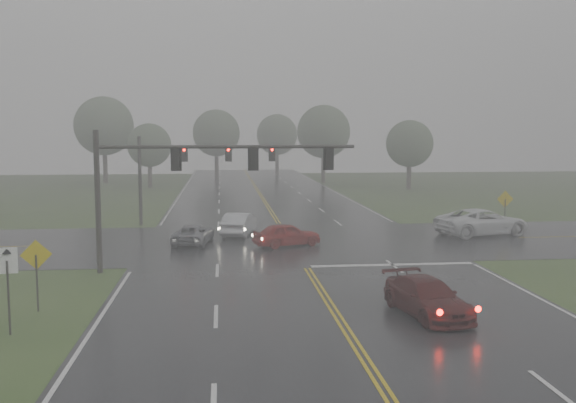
{
  "coord_description": "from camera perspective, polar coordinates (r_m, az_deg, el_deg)",
  "views": [
    {
      "loc": [
        -4.24,
        -17.42,
        6.83
      ],
      "look_at": [
        -0.76,
        16.0,
        3.2
      ],
      "focal_mm": 40.0,
      "sensor_mm": 36.0,
      "label": 1
    }
  ],
  "objects": [
    {
      "name": "tree_nw_a",
      "position": [
        81.49,
        -12.23,
        4.9
      ],
      "size": [
        5.43,
        5.43,
        7.97
      ],
      "color": "#342822",
      "rests_on": "ground"
    },
    {
      "name": "main_road",
      "position": [
        38.28,
        0.51,
        -4.12
      ],
      "size": [
        18.0,
        160.0,
        0.02
      ],
      "primitive_type": "cube",
      "color": "black",
      "rests_on": "ground"
    },
    {
      "name": "stop_bar",
      "position": [
        33.7,
        9.26,
        -5.61
      ],
      "size": [
        8.5,
        0.5,
        0.01
      ],
      "primitive_type": "cube",
      "color": "#BEBEBE",
      "rests_on": "ground"
    },
    {
      "name": "sign_diamond_west",
      "position": [
        26.31,
        -21.46,
        -5.13
      ],
      "size": [
        1.13,
        0.31,
        2.78
      ],
      "rotation": [
        0.0,
        0.0,
        0.23
      ],
      "color": "black",
      "rests_on": "ground"
    },
    {
      "name": "tree_e_near",
      "position": [
        78.73,
        10.75,
        5.06
      ],
      "size": [
        5.66,
        5.66,
        8.32
      ],
      "color": "#342822",
      "rests_on": "ground"
    },
    {
      "name": "signal_gantry_near",
      "position": [
        31.7,
        -9.65,
        2.57
      ],
      "size": [
        12.69,
        0.3,
        6.95
      ],
      "color": "black",
      "rests_on": "ground"
    },
    {
      "name": "sign_diamond_east",
      "position": [
        46.73,
        18.73,
        -0.21
      ],
      "size": [
        1.18,
        0.1,
        2.83
      ],
      "rotation": [
        0.0,
        0.0,
        0.02
      ],
      "color": "black",
      "rests_on": "ground"
    },
    {
      "name": "signal_gantry_far",
      "position": [
        47.97,
        -9.09,
        3.4
      ],
      "size": [
        10.95,
        0.33,
        6.56
      ],
      "color": "black",
      "rests_on": "ground"
    },
    {
      "name": "sedan_silver",
      "position": [
        42.9,
        -4.36,
        -3.02
      ],
      "size": [
        2.66,
        4.84,
        1.51
      ],
      "primitive_type": "imported",
      "rotation": [
        0.0,
        0.0,
        2.9
      ],
      "color": "#B5B8BD",
      "rests_on": "ground"
    },
    {
      "name": "cross_street",
      "position": [
        40.23,
        0.19,
        -3.61
      ],
      "size": [
        120.0,
        14.0,
        0.02
      ],
      "primitive_type": "cube",
      "color": "black",
      "rests_on": "ground"
    },
    {
      "name": "sedan_red",
      "position": [
        38.73,
        -0.1,
        -4.0
      ],
      "size": [
        4.4,
        2.88,
        1.39
      ],
      "primitive_type": "imported",
      "rotation": [
        0.0,
        0.0,
        1.9
      ],
      "color": "maroon",
      "rests_on": "ground"
    },
    {
      "name": "tree_n_far",
      "position": [
        105.2,
        -0.98,
        5.96
      ],
      "size": [
        6.69,
        6.69,
        9.82
      ],
      "color": "#342822",
      "rests_on": "ground"
    },
    {
      "name": "car_grey",
      "position": [
        39.91,
        -8.4,
        -3.76
      ],
      "size": [
        2.71,
        4.58,
        1.19
      ],
      "primitive_type": "imported",
      "rotation": [
        0.0,
        0.0,
        2.96
      ],
      "color": "slate",
      "rests_on": "ground"
    },
    {
      "name": "sedan_maroon",
      "position": [
        24.93,
        12.23,
        -9.88
      ],
      "size": [
        2.72,
        4.96,
        1.36
      ],
      "primitive_type": "imported",
      "rotation": [
        0.0,
        0.0,
        0.18
      ],
      "color": "#3E0B0B",
      "rests_on": "ground"
    },
    {
      "name": "tree_nw_b",
      "position": [
        90.65,
        -16.04,
        6.47
      ],
      "size": [
        7.96,
        7.96,
        11.69
      ],
      "color": "#342822",
      "rests_on": "ground"
    },
    {
      "name": "ground",
      "position": [
        19.19,
        7.47,
        -14.74
      ],
      "size": [
        180.0,
        180.0,
        0.0
      ],
      "primitive_type": "plane",
      "color": "#2F471E",
      "rests_on": "ground"
    },
    {
      "name": "tree_ne_a",
      "position": [
        86.86,
        3.18,
        6.22
      ],
      "size": [
        7.18,
        7.18,
        10.54
      ],
      "color": "#342822",
      "rests_on": "ground"
    },
    {
      "name": "sign_arrow_white",
      "position": [
        23.62,
        -23.66,
        -5.93
      ],
      "size": [
        0.66,
        0.15,
        2.99
      ],
      "rotation": [
        0.0,
        0.0,
        0.15
      ],
      "color": "black",
      "rests_on": "ground"
    },
    {
      "name": "tree_n_mid",
      "position": [
        96.09,
        -6.39,
        6.06
      ],
      "size": [
        6.97,
        6.97,
        10.23
      ],
      "color": "#342822",
      "rests_on": "ground"
    },
    {
      "name": "pickup_white",
      "position": [
        44.79,
        16.86,
        -2.88
      ],
      "size": [
        6.82,
        4.37,
        1.75
      ],
      "primitive_type": "imported",
      "rotation": [
        0.0,
        0.0,
        1.82
      ],
      "color": "silver",
      "rests_on": "ground"
    }
  ]
}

